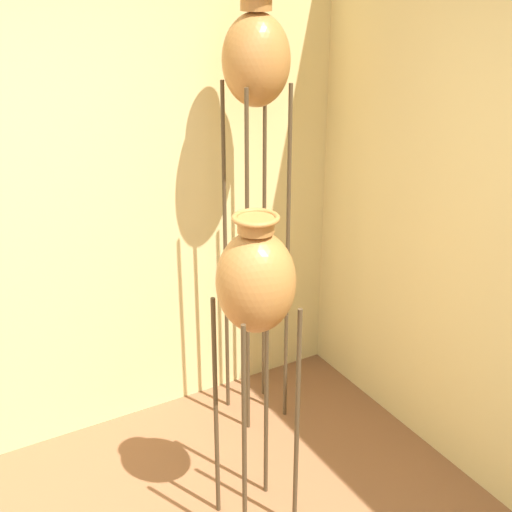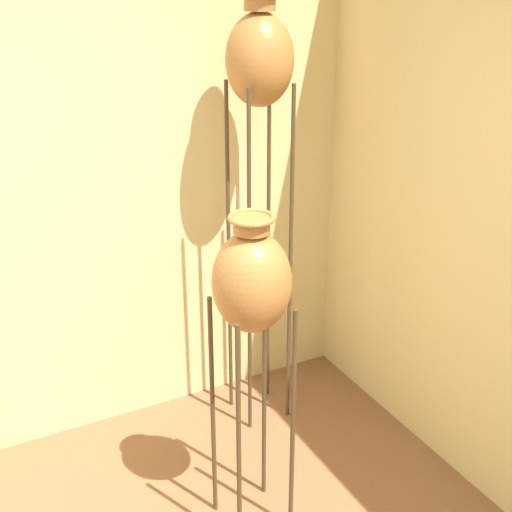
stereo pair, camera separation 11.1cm
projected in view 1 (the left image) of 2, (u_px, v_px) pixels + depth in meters
The scene contains 2 objects.
vase_stand_tall at pixel (256, 72), 3.22m from camera, with size 0.31×0.31×2.18m.
vase_stand_medium at pixel (256, 286), 2.75m from camera, with size 0.31×0.31×1.45m.
Camera 1 is at (-0.32, -1.22, 2.36)m, focal length 50.00 mm.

